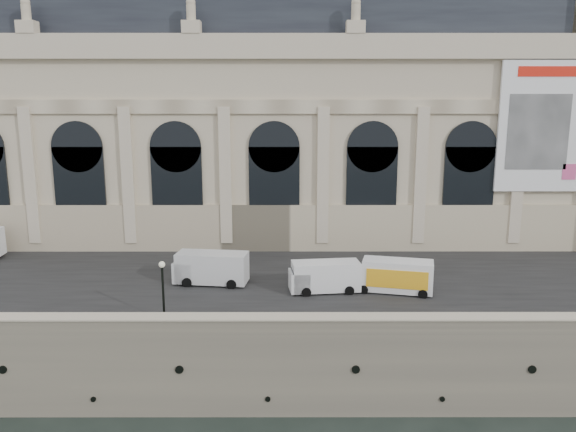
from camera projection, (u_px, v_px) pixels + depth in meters
name	position (u px, v px, depth m)	size (l,w,h in m)	color
ground	(326.00, 417.00, 38.85)	(260.00, 260.00, 0.00)	black
quay	(308.00, 247.00, 72.56)	(160.00, 70.00, 6.00)	gray
street	(316.00, 273.00, 51.37)	(160.00, 24.00, 0.06)	#2D2D2D
parapet	(326.00, 324.00, 38.12)	(160.00, 1.40, 1.21)	gray
museum	(259.00, 117.00, 65.18)	(69.00, 18.70, 29.10)	beige
van_b	(321.00, 277.00, 46.20)	(5.96, 2.88, 2.56)	white
van_c	(208.00, 268.00, 48.25)	(6.51, 3.19, 2.79)	silver
box_truck	(393.00, 276.00, 46.16)	(7.10, 3.67, 2.74)	white
lamp_left	(163.00, 292.00, 39.89)	(0.45, 0.45, 4.43)	black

